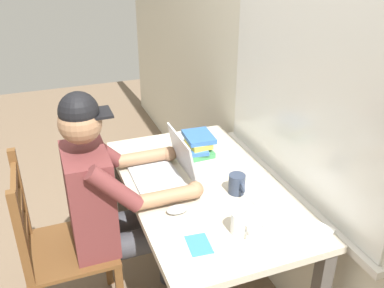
% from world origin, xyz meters
% --- Properties ---
extents(back_wall, '(6.00, 0.08, 2.60)m').
position_xyz_m(back_wall, '(0.00, 0.44, 1.30)').
color(back_wall, beige).
rests_on(back_wall, ground).
extents(desk, '(1.26, 0.73, 0.74)m').
position_xyz_m(desk, '(0.00, 0.00, 0.63)').
color(desk, '#BCB29E').
rests_on(desk, ground).
extents(seated_person, '(0.50, 0.60, 1.26)m').
position_xyz_m(seated_person, '(-0.09, -0.44, 0.70)').
color(seated_person, brown).
rests_on(seated_person, ground).
extents(wooden_chair, '(0.42, 0.42, 0.96)m').
position_xyz_m(wooden_chair, '(-0.09, -0.72, 0.47)').
color(wooden_chair, brown).
rests_on(wooden_chair, ground).
extents(laptop, '(0.33, 0.28, 0.23)m').
position_xyz_m(laptop, '(-0.12, -0.15, 0.79)').
color(laptop, '#ADAFB2').
rests_on(laptop, desk).
extents(computer_mouse, '(0.06, 0.10, 0.03)m').
position_xyz_m(computer_mouse, '(0.18, -0.20, 0.76)').
color(computer_mouse, '#ADAFB2').
rests_on(computer_mouse, desk).
extents(coffee_mug_white, '(0.13, 0.09, 0.10)m').
position_xyz_m(coffee_mug_white, '(0.40, 0.01, 0.79)').
color(coffee_mug_white, white).
rests_on(coffee_mug_white, desk).
extents(coffee_mug_dark, '(0.12, 0.08, 0.10)m').
position_xyz_m(coffee_mug_dark, '(0.13, 0.12, 0.79)').
color(coffee_mug_dark, '#2D384C').
rests_on(coffee_mug_dark, desk).
extents(book_stack_main, '(0.22, 0.17, 0.11)m').
position_xyz_m(book_stack_main, '(-0.32, 0.09, 0.79)').
color(book_stack_main, '#38844C').
rests_on(book_stack_main, desk).
extents(paper_pile_near_laptop, '(0.27, 0.19, 0.01)m').
position_xyz_m(paper_pile_near_laptop, '(0.20, 0.23, 0.74)').
color(paper_pile_near_laptop, white).
rests_on(paper_pile_near_laptop, desk).
extents(paper_pile_back_corner, '(0.29, 0.27, 0.01)m').
position_xyz_m(paper_pile_back_corner, '(0.48, 0.24, 0.75)').
color(paper_pile_back_corner, white).
rests_on(paper_pile_back_corner, desk).
extents(landscape_photo_print, '(0.14, 0.10, 0.00)m').
position_xyz_m(landscape_photo_print, '(0.41, -0.19, 0.74)').
color(landscape_photo_print, teal).
rests_on(landscape_photo_print, desk).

